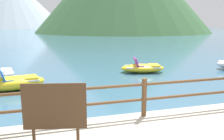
% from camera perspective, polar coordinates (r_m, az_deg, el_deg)
% --- Properties ---
extents(ground_plane, '(200.00, 200.00, 0.00)m').
position_cam_1_polar(ground_plane, '(43.72, -12.98, 7.35)').
color(ground_plane, '#38607A').
extents(dock_railing, '(23.92, 0.12, 0.95)m').
position_cam_1_polar(dock_railing, '(5.86, 7.76, -5.53)').
color(dock_railing, brown).
rests_on(dock_railing, promenade_dock).
extents(sign_board, '(1.16, 0.29, 1.19)m').
position_cam_1_polar(sign_board, '(4.55, -13.63, -8.75)').
color(sign_board, silver).
rests_on(sign_board, promenade_dock).
extents(pedal_boat_1, '(2.67, 1.60, 0.89)m').
position_cam_1_polar(pedal_boat_1, '(10.41, -22.65, -2.82)').
color(pedal_boat_1, yellow).
rests_on(pedal_boat_1, ground).
extents(pedal_boat_2, '(2.57, 1.65, 0.82)m').
position_cam_1_polar(pedal_boat_2, '(13.20, 7.39, 0.52)').
color(pedal_boat_2, yellow).
rests_on(pedal_boat_2, ground).
extents(distant_peak, '(60.55, 60.55, 29.49)m').
position_cam_1_polar(distant_peak, '(148.27, -23.42, 14.90)').
color(distant_peak, '#9EADBC').
rests_on(distant_peak, ground).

